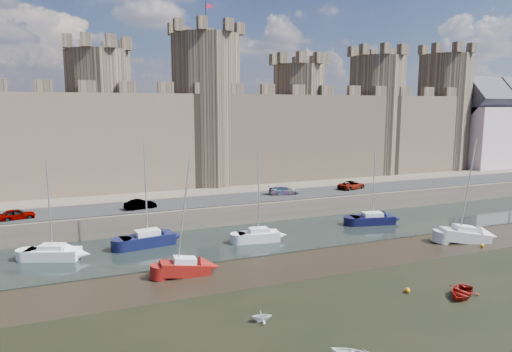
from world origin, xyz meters
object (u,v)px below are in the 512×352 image
Objects in this scene: sailboat_1 at (148,239)px; sailboat_5 at (465,235)px; car_3 at (352,185)px; sailboat_3 at (372,219)px; sailboat_0 at (53,253)px; sailboat_4 at (185,267)px; sailboat_2 at (258,235)px; car_0 at (17,214)px; car_2 at (284,191)px; car_1 at (140,204)px.

sailboat_5 reaches higher than sailboat_1.
car_3 is 20.27m from sailboat_5.
sailboat_3 reaches higher than car_3.
sailboat_0 is 0.91× the size of sailboat_4.
sailboat_2 is 22.60m from sailboat_5.
sailboat_2 is at bearing 176.75° from sailboat_5.
car_3 is at bearing 34.84° from sailboat_0.
car_0 is 32.97m from car_2.
car_1 is at bearing 108.44° from car_2.
sailboat_4 is at bearing -149.85° from sailboat_3.
car_0 is 8.93m from sailboat_0.
sailboat_4 is (1.40, -16.67, -2.36)m from car_1.
sailboat_4 is at bearing 104.44° from car_3.
sailboat_5 is (45.27, -18.17, -2.32)m from car_0.
sailboat_2 is at bearing -141.82° from car_1.
car_3 is 0.48× the size of sailboat_3.
sailboat_0 is at bearing 144.38° from sailboat_4.
sailboat_2 is 0.86× the size of sailboat_5.
sailboat_1 is 34.35m from sailboat_5.
sailboat_4 is at bearing -149.35° from car_0.
car_1 is 19.86m from car_2.
car_1 is at bearing 75.74° from car_3.
car_0 is 41.27m from sailboat_3.
sailboat_2 is at bearing -122.80° from car_0.
car_3 is at bearing -96.61° from car_1.
car_0 is at bearing 142.43° from sailboat_1.
sailboat_4 is (-29.54, -18.43, -2.38)m from car_3.
sailboat_2 reaches higher than sailboat_3.
car_1 is at bearing 175.25° from sailboat_3.
car_0 reaches higher than car_1.
car_3 is at bearing 82.58° from sailboat_3.
sailboat_4 reaches higher than car_3.
sailboat_5 is (41.63, -10.37, 0.05)m from sailboat_0.
sailboat_0 is at bearing 121.91° from car_2.
car_1 is 12.61m from sailboat_0.
car_1 is 7.48m from sailboat_1.
sailboat_5 reaches higher than sailboat_0.
car_0 is 44.11m from car_3.
car_0 is at bearing -179.10° from sailboat_3.
sailboat_5 is at bearing -129.58° from car_1.
car_2 is 0.46× the size of sailboat_0.
car_3 is at bearing 6.83° from sailboat_1.
sailboat_2 is at bearing 37.43° from sailboat_4.
sailboat_5 is (21.01, -8.33, 0.01)m from sailboat_2.
sailboat_5 reaches higher than car_3.
car_3 is 32.58m from sailboat_1.
car_1 is 0.39× the size of sailboat_0.
car_2 is (19.80, 1.61, 0.02)m from car_1.
sailboat_0 is 9.20m from sailboat_1.
car_0 is at bearing 134.37° from sailboat_4.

